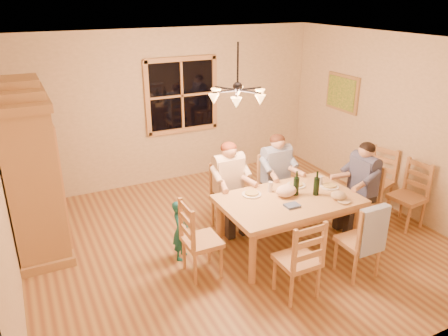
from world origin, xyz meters
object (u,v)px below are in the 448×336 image
chandelier (237,94)px  chair_spare_front (405,207)px  chair_spare_back (375,191)px  armoire (32,175)px  dining_table (289,205)px  chair_far_left (229,210)px  adult_slate_man (363,176)px  chair_end_left (202,252)px  wine_bottle_a (296,183)px  adult_plaid_man (277,166)px  chair_end_right (359,210)px  chair_near_left (296,271)px  child (181,230)px  chair_far_right (275,199)px  adult_woman (229,176)px  chair_near_right (357,252)px  wine_bottle_b (317,183)px

chandelier → chair_spare_front: 3.11m
chair_spare_back → armoire: bearing=57.8°
dining_table → chair_spare_back: bearing=11.2°
chair_far_left → adult_slate_man: adult_slate_man is taller
chair_end_left → wine_bottle_a: size_ratio=3.00×
adult_plaid_man → wine_bottle_a: adult_plaid_man is taller
chair_end_right → adult_plaid_man: (-0.90, 0.84, 0.54)m
chair_near_left → child: bearing=125.2°
dining_table → chair_far_right: chair_far_right is taller
chair_end_left → chair_end_right: size_ratio=1.00×
chair_end_right → adult_slate_man: 0.54m
dining_table → adult_woman: size_ratio=2.05×
armoire → adult_woman: armoire is taller
chair_near_right → chair_spare_back: same height
chandelier → chair_end_right: 2.55m
chandelier → armoire: (-2.42, 1.05, -1.02)m
chair_near_right → adult_woman: bearing=117.9°
chair_far_left → chair_near_right: same height
adult_slate_man → adult_plaid_man: bearing=46.6°
chair_far_left → chair_spare_back: 2.42m
wine_bottle_a → armoire: bearing=154.4°
chair_far_right → chair_end_left: (-1.59, -0.85, 0.00)m
armoire → chair_spare_front: armoire is taller
chandelier → adult_woman: size_ratio=0.88×
adult_plaid_man → child: size_ratio=1.07×
wine_bottle_b → child: bearing=163.7°
chandelier → adult_plaid_man: size_ratio=0.88×
chair_end_left → chair_spare_back: bearing=96.8°
chandelier → chair_near_right: chandelier is taller
chair_near_right → chair_far_left: bearing=117.9°
chair_near_right → adult_plaid_man: size_ratio=1.13×
chair_far_left → adult_woman: (0.00, -0.00, 0.54)m
adult_plaid_man → wine_bottle_b: size_ratio=2.65×
wine_bottle_b → chair_spare_back: 1.74m
chandelier → chair_far_right: bearing=22.9°
child → chair_end_right: bearing=-63.4°
chair_far_left → chair_spare_front: same height
adult_plaid_man → child: (-1.70, -0.41, -0.43)m
wine_bottle_b → adult_plaid_man: bearing=91.6°
chair_far_right → child: (-1.70, -0.41, 0.10)m
chair_end_right → child: (-2.59, 0.43, 0.10)m
chair_spare_front → chair_near_right: bearing=105.7°
adult_woman → adult_plaid_man: same height
chandelier → chair_far_right: chandelier is taller
armoire → chair_spare_back: armoire is taller
armoire → chair_spare_back: size_ratio=2.32×
chair_far_left → wine_bottle_a: (0.59, -0.79, 0.62)m
chair_far_right → wine_bottle_a: 1.03m
chair_near_right → adult_slate_man: size_ratio=1.13×
chair_near_left → chair_near_right: bearing=0.0°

